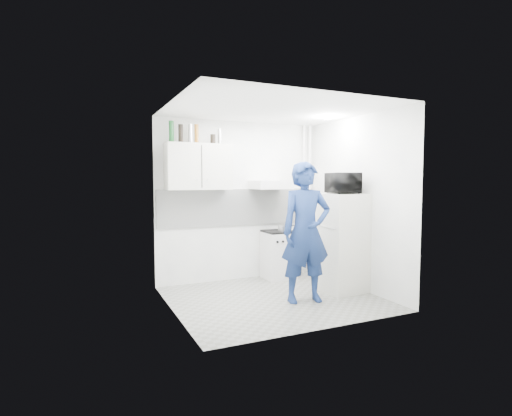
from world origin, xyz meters
name	(u,v)px	position (x,y,z in m)	size (l,w,h in m)	color
floor	(274,299)	(0.00, 0.00, 0.00)	(2.80, 2.80, 0.00)	gray
ceiling	(274,109)	(0.00, 0.00, 2.60)	(2.80, 2.80, 0.00)	white
wall_back	(240,201)	(0.00, 1.25, 1.30)	(2.80, 2.80, 0.00)	white
wall_left	(172,209)	(-1.40, 0.00, 1.30)	(2.60, 2.60, 0.00)	white
wall_right	(356,203)	(1.40, 0.00, 1.30)	(2.60, 2.60, 0.00)	white
person	(306,232)	(0.34, -0.28, 0.95)	(0.69, 0.45, 1.89)	navy
stove	(278,255)	(0.60, 1.00, 0.39)	(0.49, 0.49, 0.78)	silver
fridge	(342,243)	(1.10, -0.06, 0.72)	(0.60, 0.60, 1.45)	silver
stove_top	(279,231)	(0.60, 1.00, 0.79)	(0.47, 0.47, 0.03)	black
saucepan	(283,228)	(0.67, 0.98, 0.85)	(0.16, 0.16, 0.09)	silver
microwave	(343,183)	(1.10, -0.06, 1.60)	(0.37, 0.55, 0.30)	black
bottle_a	(171,132)	(-1.16, 1.07, 2.36)	(0.07, 0.07, 0.32)	#144C1E
bottle_b	(181,134)	(-1.02, 1.07, 2.34)	(0.07, 0.07, 0.28)	black
bottle_c	(190,134)	(-0.87, 1.07, 2.34)	(0.07, 0.07, 0.29)	silver
bottle_d	(196,134)	(-0.78, 1.07, 2.34)	(0.07, 0.07, 0.29)	brown
canister_b	(213,139)	(-0.52, 1.07, 2.28)	(0.08, 0.08, 0.15)	black
bottle_e	(220,137)	(-0.41, 1.07, 2.32)	(0.06, 0.06, 0.24)	silver
upper_cabinet	(198,167)	(-0.75, 1.07, 1.85)	(1.00, 0.35, 0.70)	silver
range_hood	(271,185)	(0.45, 1.00, 1.57)	(0.60, 0.50, 0.14)	silver
backsplash	(240,207)	(0.00, 1.24, 1.20)	(2.74, 0.03, 0.60)	white
pipe_a	(309,200)	(1.30, 1.17, 1.30)	(0.05, 0.05, 2.60)	silver
pipe_b	(304,200)	(1.18, 1.17, 1.30)	(0.04, 0.04, 2.60)	silver
ceiling_spot_fixture	(328,118)	(1.00, 0.20, 2.57)	(0.10, 0.10, 0.02)	white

